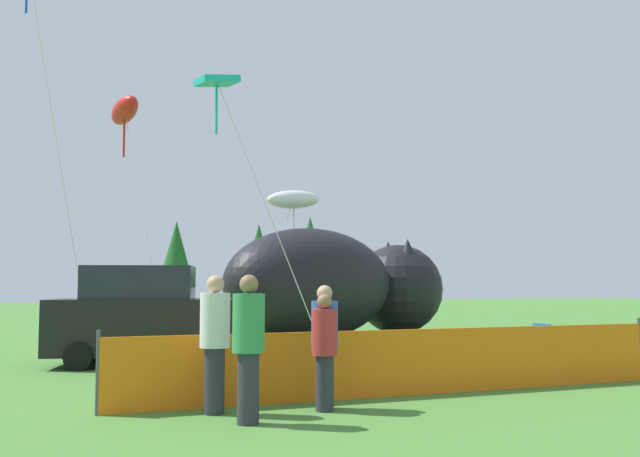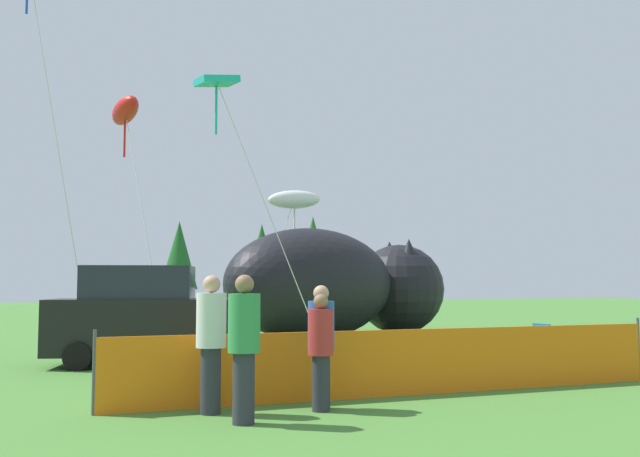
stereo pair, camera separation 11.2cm
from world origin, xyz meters
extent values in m
plane|color=#477F33|center=(0.00, 0.00, 0.00)|extent=(120.00, 120.00, 0.00)
cube|color=black|center=(-3.24, 1.96, 0.83)|extent=(4.40, 2.62, 1.18)
cube|color=#1E232D|center=(-3.44, 2.01, 1.78)|extent=(2.57, 2.05, 0.71)
cylinder|color=black|center=(-1.80, 2.45, 0.29)|extent=(0.61, 0.37, 0.57)
cylinder|color=black|center=(-2.20, 0.85, 0.29)|extent=(0.61, 0.37, 0.57)
cylinder|color=black|center=(-4.28, 3.07, 0.29)|extent=(0.61, 0.37, 0.57)
cylinder|color=black|center=(-4.68, 1.47, 0.29)|extent=(0.61, 0.37, 0.57)
cube|color=#1959A5|center=(4.43, -1.03, 0.44)|extent=(0.58, 0.58, 0.03)
cube|color=#1959A5|center=(4.67, -0.99, 0.67)|extent=(0.11, 0.48, 0.46)
cylinder|color=#A5A5AD|center=(4.25, -1.28, 0.22)|extent=(0.02, 0.02, 0.44)
cylinder|color=#A5A5AD|center=(4.18, -0.85, 0.22)|extent=(0.02, 0.02, 0.44)
cylinder|color=#A5A5AD|center=(4.68, -1.21, 0.22)|extent=(0.02, 0.02, 0.44)
cylinder|color=#A5A5AD|center=(4.61, -0.78, 0.22)|extent=(0.02, 0.02, 0.44)
ellipsoid|color=black|center=(2.28, 7.26, 1.74)|extent=(7.17, 5.73, 3.49)
ellipsoid|color=white|center=(2.28, 7.26, 0.96)|extent=(4.75, 4.02, 1.57)
sphere|color=black|center=(6.12, 8.95, 1.57)|extent=(3.14, 3.14, 3.14)
cone|color=black|center=(6.12, 9.73, 2.82)|extent=(0.88, 0.88, 0.94)
cone|color=black|center=(6.12, 8.17, 2.82)|extent=(0.88, 0.88, 0.94)
cube|color=orange|center=(0.17, -3.65, 0.51)|extent=(9.42, 0.32, 1.03)
cylinder|color=#4C4C51|center=(-4.54, -3.79, 0.56)|extent=(0.05, 0.05, 1.13)
cylinder|color=#4C4C51|center=(4.88, -3.51, 0.56)|extent=(0.05, 0.05, 1.13)
cylinder|color=#2D2D38|center=(-2.79, -5.04, 0.44)|extent=(0.28, 0.28, 0.88)
cylinder|color=#338C4C|center=(-2.79, -5.04, 1.25)|extent=(0.40, 0.40, 0.74)
sphere|color=#8C6647|center=(-2.79, -5.04, 1.74)|extent=(0.24, 0.24, 0.24)
cylinder|color=#2D2D38|center=(-1.58, -4.52, 0.38)|extent=(0.24, 0.24, 0.76)
cylinder|color=#B72D2D|center=(-1.58, -4.52, 1.08)|extent=(0.35, 0.35, 0.63)
sphere|color=#8C6647|center=(-1.58, -4.52, 1.50)|extent=(0.21, 0.21, 0.21)
cylinder|color=#2D2D38|center=(-1.51, -4.32, 0.41)|extent=(0.26, 0.26, 0.82)
cylinder|color=#2D59A5|center=(-1.51, -4.32, 1.16)|extent=(0.38, 0.38, 0.68)
sphere|color=tan|center=(-1.51, -4.32, 1.61)|extent=(0.22, 0.22, 0.22)
cylinder|color=#2D2D38|center=(-3.05, -4.21, 0.44)|extent=(0.28, 0.28, 0.88)
cylinder|color=silver|center=(-3.05, -4.21, 1.25)|extent=(0.41, 0.41, 0.74)
sphere|color=tan|center=(-3.05, -4.21, 1.74)|extent=(0.24, 0.24, 0.24)
cylinder|color=silver|center=(-0.30, 2.74, 3.31)|extent=(2.72, 0.26, 6.64)
cube|color=#19B2B2|center=(-1.64, 2.85, 6.63)|extent=(1.02, 1.01, 0.35)
cylinder|color=#19B2B2|center=(-1.64, 2.85, 5.93)|extent=(0.06, 0.06, 1.20)
cylinder|color=silver|center=(1.12, 7.89, 2.26)|extent=(1.88, 0.91, 4.53)
ellipsoid|color=white|center=(2.05, 8.33, 4.52)|extent=(2.09, 1.03, 0.76)
cylinder|color=white|center=(2.05, 8.33, 3.82)|extent=(0.06, 0.06, 1.20)
cylinder|color=silver|center=(-3.08, 4.84, 3.26)|extent=(0.93, 2.74, 6.54)
ellipsoid|color=red|center=(-3.53, 6.20, 6.53)|extent=(0.96, 1.98, 0.90)
cylinder|color=red|center=(-3.53, 6.20, 5.83)|extent=(0.06, 0.06, 1.20)
cylinder|color=silver|center=(-5.17, 4.85, 4.84)|extent=(1.76, 0.52, 9.68)
cylinder|color=brown|center=(1.95, 33.46, 0.70)|extent=(0.45, 0.45, 1.41)
cone|color=#1E5623|center=(1.95, 33.46, 3.66)|extent=(2.47, 2.47, 4.50)
cylinder|color=brown|center=(12.22, 36.19, 0.81)|extent=(0.52, 0.52, 1.62)
cone|color=#236028|center=(12.22, 36.19, 4.21)|extent=(2.85, 2.85, 5.18)
cylinder|color=brown|center=(8.72, 37.85, 0.75)|extent=(0.48, 0.48, 1.49)
cone|color=#1E5623|center=(8.72, 37.85, 3.88)|extent=(2.62, 2.62, 4.77)
camera|label=1|loc=(-5.00, -13.82, 1.74)|focal=40.00mm
camera|label=2|loc=(-4.89, -13.86, 1.74)|focal=40.00mm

